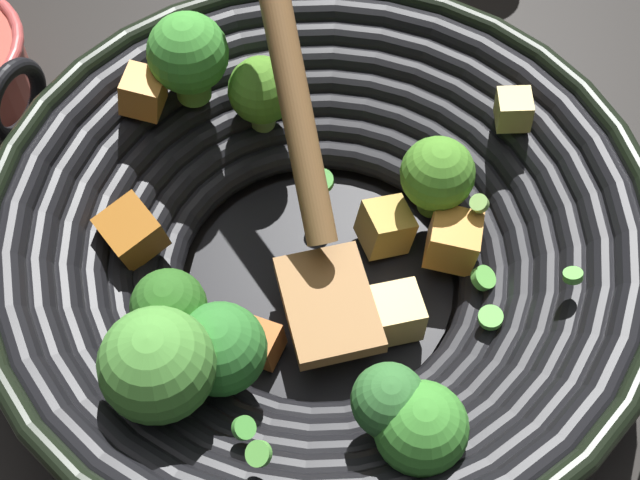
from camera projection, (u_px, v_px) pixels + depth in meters
ground_plane at (321, 290)px, 0.57m from camera, size 4.00×4.00×0.00m
wok at (318, 243)px, 0.52m from camera, size 0.39×0.39×0.20m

